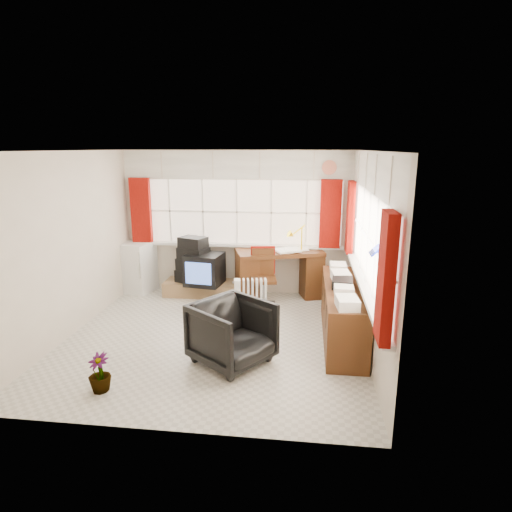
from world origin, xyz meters
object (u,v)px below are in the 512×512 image
at_px(task_chair, 263,275).
at_px(credenza, 343,311).
at_px(crt_tv, 204,269).
at_px(office_chair, 232,333).
at_px(tv_bench, 205,288).
at_px(mini_fridge, 137,267).
at_px(radiator, 252,304).
at_px(desk_lamp, 302,233).
at_px(desk, 279,271).

bearing_deg(task_chair, credenza, -43.64).
distance_m(task_chair, crt_tv, 1.06).
height_order(office_chair, tv_bench, office_chair).
xyz_separation_m(crt_tv, mini_fridge, (-1.29, 0.23, -0.07)).
bearing_deg(radiator, crt_tv, 136.91).
distance_m(credenza, tv_bench, 2.75).
bearing_deg(desk_lamp, office_chair, -107.68).
bearing_deg(credenza, desk, 121.33).
xyz_separation_m(desk, office_chair, (-0.39, -2.44, -0.08)).
relative_size(desk, tv_bench, 1.14).
relative_size(task_chair, crt_tv, 1.48).
xyz_separation_m(desk, tv_bench, (-1.30, -0.08, -0.34)).
height_order(tv_bench, mini_fridge, mini_fridge).
xyz_separation_m(desk_lamp, mini_fridge, (-2.93, 0.02, -0.69)).
distance_m(radiator, credenza, 1.39).
bearing_deg(desk_lamp, task_chair, -144.42).
height_order(desk_lamp, task_chair, desk_lamp).
height_order(radiator, mini_fridge, mini_fridge).
bearing_deg(task_chair, desk_lamp, 35.58).
bearing_deg(office_chair, desk_lamp, 19.11).
relative_size(office_chair, tv_bench, 0.60).
height_order(desk_lamp, radiator, desk_lamp).
distance_m(desk_lamp, office_chair, 2.65).
xyz_separation_m(task_chair, tv_bench, (-1.08, 0.38, -0.39)).
bearing_deg(mini_fridge, crt_tv, -10.03).
distance_m(office_chair, mini_fridge, 3.26).
bearing_deg(radiator, office_chair, -93.18).
bearing_deg(office_chair, desk, 27.67).
distance_m(desk, tv_bench, 1.35).
height_order(desk, credenza, desk).
relative_size(desk_lamp, mini_fridge, 0.49).
bearing_deg(desk, tv_bench, -176.49).
bearing_deg(crt_tv, desk, 10.27).
height_order(desk_lamp, credenza, desk_lamp).
bearing_deg(mini_fridge, tv_bench, -3.65).
height_order(desk, tv_bench, desk).
distance_m(desk_lamp, radiator, 1.56).
height_order(radiator, tv_bench, radiator).
xyz_separation_m(office_chair, tv_bench, (-0.91, 2.36, -0.26)).
xyz_separation_m(desk_lamp, crt_tv, (-1.64, -0.21, -0.62)).
bearing_deg(credenza, desk_lamp, 110.67).
bearing_deg(credenza, office_chair, -148.51).
height_order(task_chair, mini_fridge, task_chair).
bearing_deg(crt_tv, task_chair, -12.32).
distance_m(task_chair, radiator, 0.71).
height_order(office_chair, credenza, credenza).
xyz_separation_m(desk, crt_tv, (-1.26, -0.23, 0.05)).
height_order(radiator, credenza, credenza).
bearing_deg(credenza, mini_fridge, 155.61).
relative_size(credenza, mini_fridge, 2.23).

